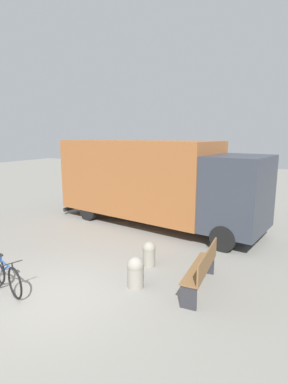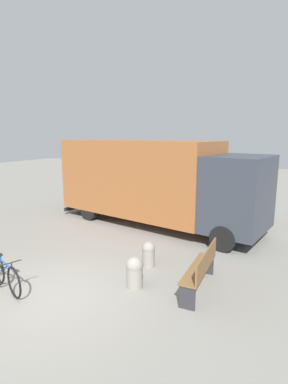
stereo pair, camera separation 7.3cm
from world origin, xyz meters
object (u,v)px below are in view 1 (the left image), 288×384
(delivery_truck, at_px, (154,180))
(bollard_near_bench, at_px, (136,271))
(bollard_far_bench, at_px, (149,253))
(bicycle_middle, at_px, (6,275))
(park_bench, at_px, (203,267))

(delivery_truck, distance_m, bollard_near_bench, 5.33)
(delivery_truck, bearing_deg, bollard_far_bench, -57.69)
(bicycle_middle, height_order, bollard_far_bench, bicycle_middle)
(bicycle_middle, bearing_deg, bollard_far_bench, 67.39)
(delivery_truck, relative_size, bicycle_middle, 5.34)
(park_bench, distance_m, bollard_near_bench, 1.55)
(delivery_truck, bearing_deg, bicycle_middle, -87.89)
(delivery_truck, xyz_separation_m, park_bench, (3.26, -4.22, -1.24))
(delivery_truck, distance_m, park_bench, 5.48)
(delivery_truck, xyz_separation_m, bollard_far_bench, (1.60, -3.62, -1.43))
(bollard_near_bench, xyz_separation_m, bollard_far_bench, (-0.24, 1.18, -0.03))
(park_bench, bearing_deg, bollard_far_bench, 67.03)
(bollard_far_bench, bearing_deg, park_bench, -19.63)
(bicycle_middle, bearing_deg, bollard_near_bench, 48.72)
(park_bench, height_order, bollard_far_bench, park_bench)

